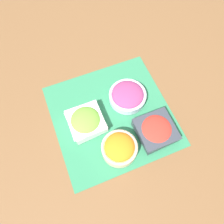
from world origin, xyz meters
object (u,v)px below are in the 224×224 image
onion_bowl (128,95)px  lettuce_bowl (86,122)px  carrot_bowl (119,148)px  tomato_bowl (156,130)px

onion_bowl → lettuce_bowl: lettuce_bowl is taller
lettuce_bowl → carrot_bowl: bearing=118.4°
lettuce_bowl → tomato_bowl: (-0.24, 0.13, -0.00)m
onion_bowl → lettuce_bowl: size_ratio=1.11×
onion_bowl → lettuce_bowl: (0.20, 0.05, 0.00)m
lettuce_bowl → carrot_bowl: (-0.08, 0.15, 0.01)m
onion_bowl → carrot_bowl: carrot_bowl is taller
carrot_bowl → tomato_bowl: size_ratio=0.91×
lettuce_bowl → tomato_bowl: size_ratio=0.96×
carrot_bowl → tomato_bowl: carrot_bowl is taller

